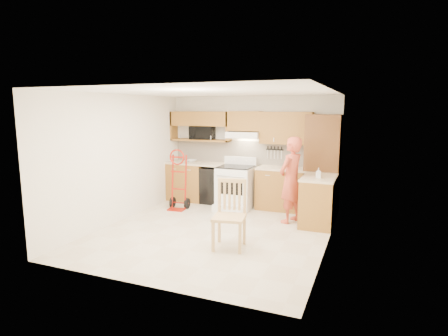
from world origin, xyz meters
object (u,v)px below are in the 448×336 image
Objects in this scene: range at (235,184)px; person at (291,180)px; microwave at (203,133)px; hand_truck at (178,183)px; dining_chair at (229,215)px.

range is 0.67× the size of person.
hand_truck is (-0.15, -1.00, -1.04)m from microwave.
microwave is 1.56m from range.
range is 1.48m from person.
microwave is 0.48× the size of hand_truck.
hand_truck is (-1.15, -0.52, 0.04)m from range.
person reaches higher than hand_truck.
microwave is 1.45m from hand_truck.
microwave is 0.51× the size of range.
range reaches higher than dining_chair.
microwave is 0.53× the size of dining_chair.
dining_chair is (1.75, -2.73, -1.10)m from microwave.
hand_truck reaches higher than range.
range is at bearing 98.57° from dining_chair.
range is 1.03× the size of dining_chair.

